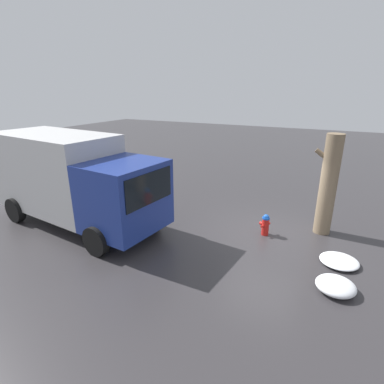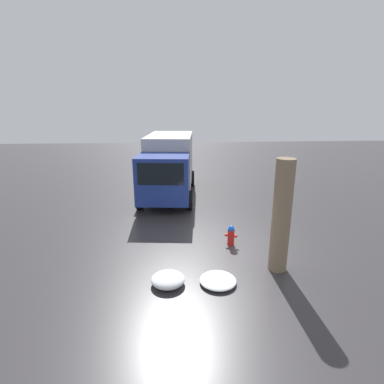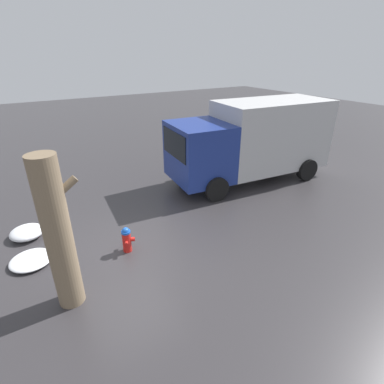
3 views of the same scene
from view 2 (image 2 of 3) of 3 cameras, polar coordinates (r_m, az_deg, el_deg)
The scene contains 7 objects.
ground_plane at distance 10.72m, azimuth 7.36°, elevation -9.94°, with size 60.00×60.00×0.00m, color #333033.
fire_hydrant at distance 10.56m, azimuth 7.44°, elevation -8.12°, with size 0.35×0.44×0.73m.
tree_trunk at distance 8.88m, azimuth 16.66°, elevation -4.40°, with size 0.82×0.54×3.33m.
delivery_truck at distance 15.97m, azimuth -4.42°, elevation 5.35°, with size 6.79×3.11×3.16m.
pedestrian at distance 14.84m, azimuth -4.32°, elevation 1.33°, with size 0.36×0.36×1.64m.
snow_pile_by_hydrant at distance 8.49m, azimuth -4.60°, elevation -16.27°, with size 0.92×0.92×0.30m.
snow_pile_curbside at distance 8.58m, azimuth 4.96°, elevation -16.42°, with size 1.03×1.01×0.17m.
Camera 2 is at (-9.41, 2.05, 4.70)m, focal length 28.00 mm.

